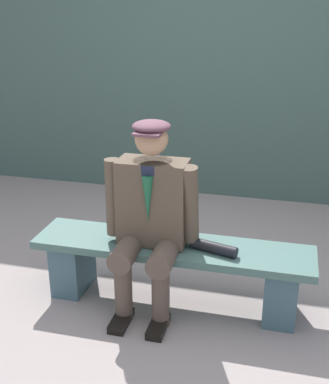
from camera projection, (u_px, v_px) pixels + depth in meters
ground_plane at (172, 300)px, 3.35m from camera, size 30.00×30.00×0.00m
bench at (172, 264)px, 3.25m from camera, size 1.79×0.40×0.42m
seated_man at (150, 213)px, 3.09m from camera, size 0.60×0.57×1.22m
rolled_magazine at (214, 247)px, 3.08m from camera, size 0.31×0.14×0.07m
stadium_wall at (224, 72)px, 4.83m from camera, size 12.00×0.24×2.45m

